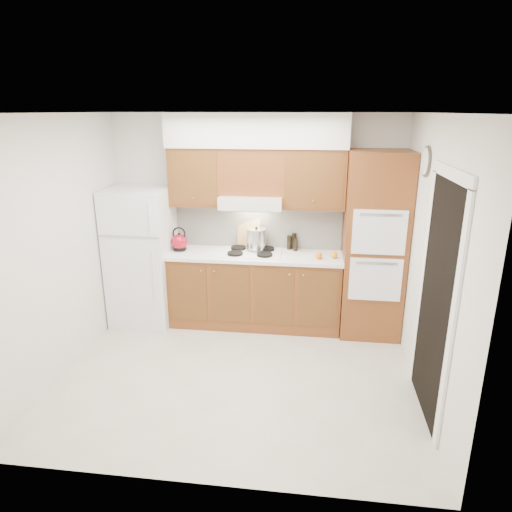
{
  "coord_description": "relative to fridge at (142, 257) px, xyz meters",
  "views": [
    {
      "loc": [
        0.72,
        -4.11,
        2.62
      ],
      "look_at": [
        0.13,
        0.45,
        1.15
      ],
      "focal_mm": 32.0,
      "sensor_mm": 36.0,
      "label": 1
    }
  ],
  "objects": [
    {
      "name": "wall_right",
      "position": [
        3.21,
        -1.14,
        0.44
      ],
      "size": [
        0.02,
        3.0,
        2.6
      ],
      "primitive_type": "cube",
      "color": "silver",
      "rests_on": "floor"
    },
    {
      "name": "condiment_a",
      "position": [
        1.89,
        0.31,
        0.18
      ],
      "size": [
        0.06,
        0.06,
        0.21
      ],
      "primitive_type": "cylinder",
      "rotation": [
        0.0,
        0.0,
        0.02
      ],
      "color": "black",
      "rests_on": "countertop"
    },
    {
      "name": "orange_far",
      "position": [
        2.21,
        -0.06,
        0.12
      ],
      "size": [
        0.09,
        0.09,
        0.08
      ],
      "primitive_type": "sphere",
      "rotation": [
        0.0,
        0.0,
        -0.04
      ],
      "color": "orange",
      "rests_on": "countertop"
    },
    {
      "name": "soffit",
      "position": [
        1.43,
        0.18,
        1.54
      ],
      "size": [
        2.13,
        0.36,
        0.4
      ],
      "primitive_type": "cube",
      "color": "silver",
      "rests_on": "wall_back"
    },
    {
      "name": "wall_clock",
      "position": [
        3.19,
        -0.59,
        1.29
      ],
      "size": [
        0.02,
        0.3,
        0.3
      ],
      "primitive_type": "cylinder",
      "rotation": [
        0.0,
        1.57,
        0.0
      ],
      "color": "#3F3833",
      "rests_on": "wall_right"
    },
    {
      "name": "orange_near",
      "position": [
        2.39,
        -0.01,
        0.12
      ],
      "size": [
        0.1,
        0.1,
        0.08
      ],
      "primitive_type": "sphere",
      "rotation": [
        0.0,
        0.0,
        0.23
      ],
      "color": "orange",
      "rests_on": "countertop"
    },
    {
      "name": "condiment_c",
      "position": [
        1.92,
        0.24,
        0.16
      ],
      "size": [
        0.06,
        0.06,
        0.16
      ],
      "primitive_type": "cylinder",
      "rotation": [
        0.0,
        0.0,
        0.05
      ],
      "color": "black",
      "rests_on": "countertop"
    },
    {
      "name": "upper_cab_left",
      "position": [
        0.69,
        0.19,
        0.99
      ],
      "size": [
        0.63,
        0.33,
        0.7
      ],
      "primitive_type": "cube",
      "color": "brown",
      "rests_on": "wall_back"
    },
    {
      "name": "upper_cab_over_hood",
      "position": [
        1.38,
        0.19,
        1.06
      ],
      "size": [
        0.75,
        0.33,
        0.55
      ],
      "primitive_type": "cube",
      "color": "brown",
      "rests_on": "range_hood"
    },
    {
      "name": "wall_left",
      "position": [
        -0.4,
        -1.14,
        0.44
      ],
      "size": [
        0.02,
        3.0,
        2.6
      ],
      "primitive_type": "cube",
      "color": "silver",
      "rests_on": "floor"
    },
    {
      "name": "oven_cabinet",
      "position": [
        2.85,
        0.03,
        0.24
      ],
      "size": [
        0.7,
        0.65,
        2.2
      ],
      "primitive_type": "cube",
      "color": "brown",
      "rests_on": "floor"
    },
    {
      "name": "doorway",
      "position": [
        3.19,
        -1.49,
        0.19
      ],
      "size": [
        0.02,
        0.9,
        2.1
      ],
      "primitive_type": "cube",
      "color": "black",
      "rests_on": "floor"
    },
    {
      "name": "range_hood",
      "position": [
        1.38,
        0.13,
        0.71
      ],
      "size": [
        0.75,
        0.45,
        0.15
      ],
      "primitive_type": "cube",
      "color": "silver",
      "rests_on": "wall_back"
    },
    {
      "name": "kettle",
      "position": [
        0.47,
        0.06,
        0.19
      ],
      "size": [
        0.22,
        0.22,
        0.2
      ],
      "primitive_type": "sphere",
      "rotation": [
        0.0,
        0.0,
        0.09
      ],
      "color": "maroon",
      "rests_on": "countertop"
    },
    {
      "name": "cutting_board",
      "position": [
        1.32,
        0.31,
        0.28
      ],
      "size": [
        0.29,
        0.12,
        0.38
      ],
      "primitive_type": "cube",
      "rotation": [
        -0.21,
        0.0,
        -0.08
      ],
      "color": "tan",
      "rests_on": "countertop"
    },
    {
      "name": "ceiling",
      "position": [
        1.41,
        -1.14,
        1.74
      ],
      "size": [
        3.6,
        3.6,
        0.0
      ],
      "primitive_type": "plane",
      "color": "white",
      "rests_on": "wall_back"
    },
    {
      "name": "condiment_b",
      "position": [
        1.83,
        0.29,
        0.17
      ],
      "size": [
        0.07,
        0.07,
        0.18
      ],
      "primitive_type": "cylinder",
      "rotation": [
        0.0,
        0.0,
        -0.27
      ],
      "color": "black",
      "rests_on": "countertop"
    },
    {
      "name": "stock_pot",
      "position": [
        1.43,
        0.17,
        0.23
      ],
      "size": [
        0.31,
        0.31,
        0.25
      ],
      "primitive_type": "cylinder",
      "rotation": [
        0.0,
        0.0,
        0.39
      ],
      "color": "silver",
      "rests_on": "cooktop"
    },
    {
      "name": "fridge",
      "position": [
        0.0,
        0.0,
        0.0
      ],
      "size": [
        0.75,
        0.72,
        1.72
      ],
      "primitive_type": "cube",
      "color": "white",
      "rests_on": "floor"
    },
    {
      "name": "wall_back",
      "position": [
        1.41,
        0.36,
        0.44
      ],
      "size": [
        3.6,
        0.02,
        2.6
      ],
      "primitive_type": "cube",
      "color": "silver",
      "rests_on": "floor"
    },
    {
      "name": "base_cabinets",
      "position": [
        1.43,
        0.06,
        -0.41
      ],
      "size": [
        2.11,
        0.6,
        0.9
      ],
      "primitive_type": "cube",
      "color": "brown",
      "rests_on": "floor"
    },
    {
      "name": "countertop",
      "position": [
        1.43,
        0.05,
        0.06
      ],
      "size": [
        2.13,
        0.62,
        0.04
      ],
      "primitive_type": "cube",
      "color": "white",
      "rests_on": "base_cabinets"
    },
    {
      "name": "cooktop",
      "position": [
        1.38,
        0.07,
        0.09
      ],
      "size": [
        0.74,
        0.5,
        0.01
      ],
      "primitive_type": "cube",
      "color": "white",
      "rests_on": "countertop"
    },
    {
      "name": "upper_cab_right",
      "position": [
        2.12,
        0.19,
        0.99
      ],
      "size": [
        0.73,
        0.33,
        0.7
      ],
      "primitive_type": "cube",
      "color": "brown",
      "rests_on": "wall_back"
    },
    {
      "name": "floor",
      "position": [
        1.41,
        -1.14,
        -0.86
      ],
      "size": [
        3.6,
        3.6,
        0.0
      ],
      "primitive_type": "plane",
      "color": "#BCB5A5",
      "rests_on": "ground"
    },
    {
      "name": "backsplash",
      "position": [
        1.43,
        0.34,
        0.36
      ],
      "size": [
        2.11,
        0.03,
        0.56
      ],
      "primitive_type": "cube",
      "color": "white",
      "rests_on": "countertop"
    }
  ]
}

